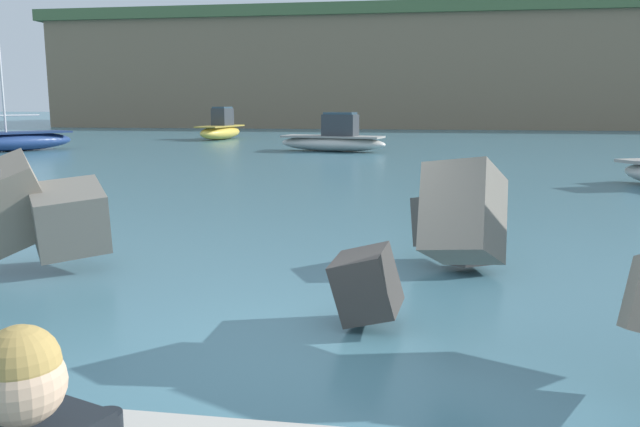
% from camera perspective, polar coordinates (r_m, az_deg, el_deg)
% --- Properties ---
extents(ground_plane, '(400.00, 400.00, 0.00)m').
position_cam_1_polar(ground_plane, '(6.65, -1.58, -12.69)').
color(ground_plane, '#42707F').
extents(breakwater_jetty, '(29.95, 6.88, 2.90)m').
position_cam_1_polar(breakwater_jetty, '(7.73, -0.56, -0.86)').
color(breakwater_jetty, '#4C4944').
rests_on(breakwater_jetty, ground).
extents(boat_near_left, '(6.27, 3.04, 2.12)m').
position_cam_1_polar(boat_near_left, '(34.93, 1.25, 6.66)').
color(boat_near_left, beige).
rests_on(boat_near_left, ground).
extents(boat_near_centre, '(5.24, 6.22, 7.17)m').
position_cam_1_polar(boat_near_centre, '(39.01, -25.62, 5.92)').
color(boat_near_centre, navy).
rests_on(boat_near_centre, ground).
extents(boat_mid_left, '(2.50, 5.75, 2.37)m').
position_cam_1_polar(boat_mid_left, '(47.55, -8.87, 7.47)').
color(boat_mid_left, '#EAC64C').
rests_on(boat_mid_left, ground).
extents(headland_bluff, '(99.90, 40.68, 12.73)m').
position_cam_1_polar(headland_bluff, '(86.65, 14.53, 11.99)').
color(headland_bluff, '#847056').
rests_on(headland_bluff, ground).
extents(station_building_central, '(6.37, 7.26, 5.30)m').
position_cam_1_polar(station_building_central, '(88.88, 17.31, 17.64)').
color(station_building_central, '#B2ADA3').
rests_on(station_building_central, headland_bluff).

